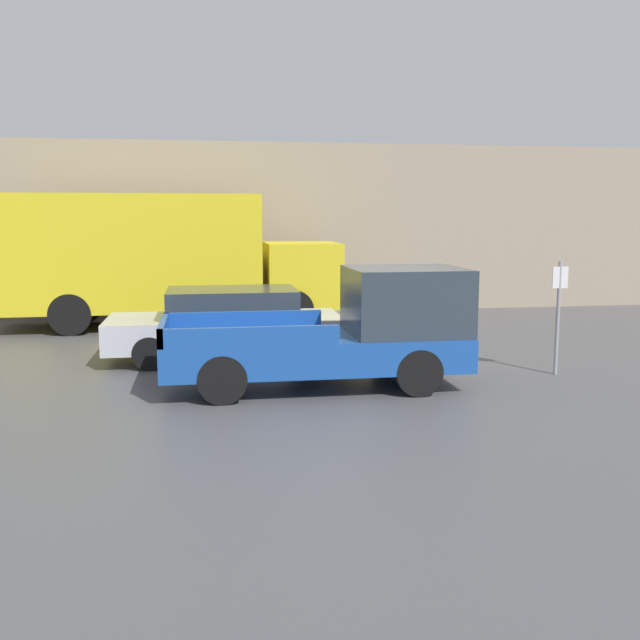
{
  "coord_description": "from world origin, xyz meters",
  "views": [
    {
      "loc": [
        -3.08,
        -12.33,
        2.97
      ],
      "look_at": [
        -0.99,
        0.65,
        1.03
      ],
      "focal_mm": 40.0,
      "sensor_mm": 36.0,
      "label": 1
    }
  ],
  "objects": [
    {
      "name": "building_wall",
      "position": [
        0.0,
        9.36,
        2.57
      ],
      "size": [
        28.0,
        0.15,
        5.13
      ],
      "color": "gray",
      "rests_on": "ground"
    },
    {
      "name": "newspaper_box",
      "position": [
        -4.1,
        9.03,
        0.56
      ],
      "size": [
        0.45,
        0.4,
        1.12
      ],
      "color": "gold",
      "rests_on": "ground"
    },
    {
      "name": "ground_plane",
      "position": [
        0.0,
        0.0,
        0.0
      ],
      "size": [
        60.0,
        60.0,
        0.0
      ],
      "primitive_type": "plane",
      "color": "#4C4C4F"
    },
    {
      "name": "delivery_truck",
      "position": [
        -4.4,
        7.03,
        1.88
      ],
      "size": [
        8.96,
        2.4,
        3.51
      ],
      "color": "gold",
      "rests_on": "ground"
    },
    {
      "name": "car",
      "position": [
        -2.65,
        2.41,
        0.75
      ],
      "size": [
        4.8,
        2.0,
        1.46
      ],
      "color": "#B7BABF",
      "rests_on": "ground"
    },
    {
      "name": "parking_sign",
      "position": [
        3.39,
        -0.08,
        1.21
      ],
      "size": [
        0.3,
        0.07,
        2.13
      ],
      "color": "gray",
      "rests_on": "ground"
    },
    {
      "name": "pickup_truck",
      "position": [
        -0.66,
        -0.35,
        0.96
      ],
      "size": [
        5.2,
        1.97,
        2.07
      ],
      "color": "#194799",
      "rests_on": "ground"
    }
  ]
}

